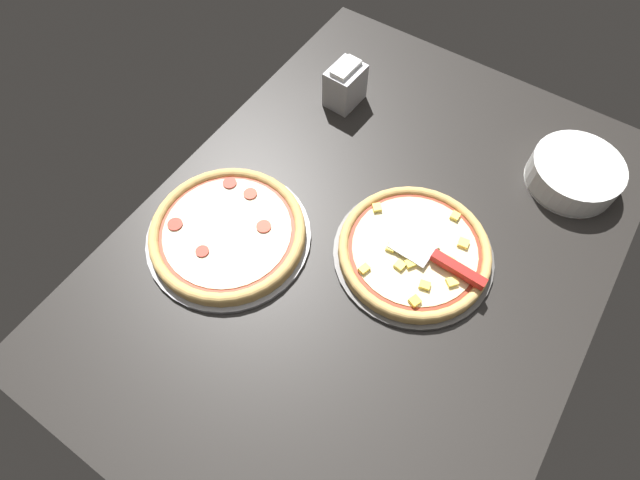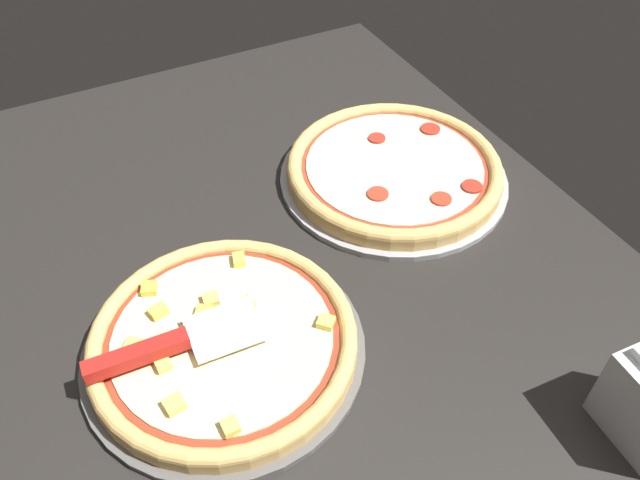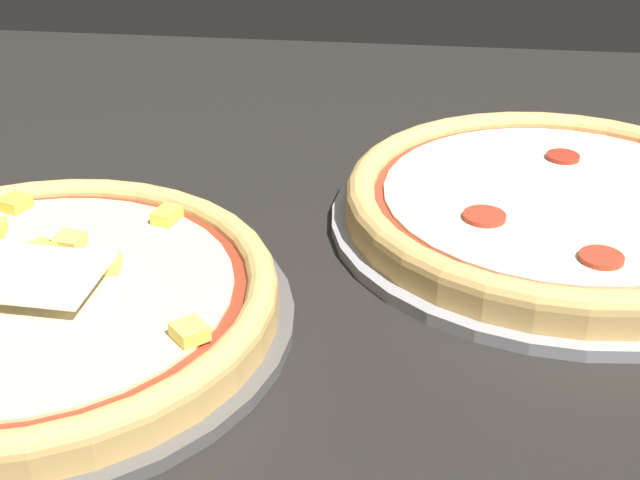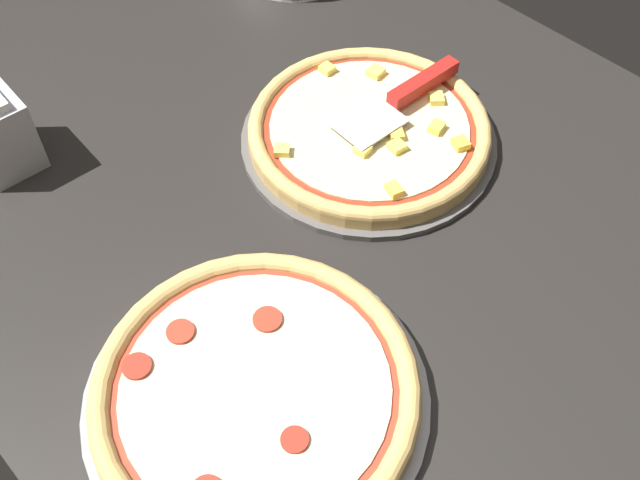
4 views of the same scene
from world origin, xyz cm
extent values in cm
cube|color=black|center=(0.00, 0.00, -1.80)|extent=(141.38, 103.64, 3.60)
cylinder|color=#565451|center=(2.32, -10.57, 0.50)|extent=(36.98, 36.98, 1.00)
cylinder|color=#DBAD60|center=(2.32, -10.57, 1.95)|extent=(34.76, 34.76, 1.89)
torus|color=#DBAD60|center=(2.32, -10.57, 2.89)|extent=(34.76, 34.76, 2.21)
cylinder|color=maroon|center=(2.32, -10.57, 2.97)|extent=(30.21, 30.21, 0.15)
cylinder|color=beige|center=(2.32, -10.57, 3.09)|extent=(28.50, 28.50, 0.40)
cube|color=#F9E05B|center=(6.82, 2.07, 3.80)|extent=(2.87, 2.87, 1.01)
cube|color=#F4D64C|center=(-8.71, -3.78, 3.80)|extent=(2.66, 2.26, 1.01)
cube|color=yellow|center=(-9.28, -16.67, 3.80)|extent=(2.73, 2.67, 1.01)
cube|color=#F9E05B|center=(-3.59, -9.89, 3.80)|extent=(2.36, 2.36, 1.01)
cube|color=#F9E05B|center=(9.31, -19.13, 3.80)|extent=(2.50, 2.58, 1.01)
cube|color=#F9E05B|center=(14.91, -14.36, 3.80)|extent=(2.05, 1.92, 1.01)
cube|color=#F4D64C|center=(-4.86, -16.72, 3.80)|extent=(2.31, 2.65, 1.01)
cube|color=#F9E05B|center=(-0.87, -21.27, 3.80)|extent=(3.02, 2.98, 1.01)
cube|color=#F4D64C|center=(4.08, -13.35, 3.80)|extent=(2.59, 2.60, 1.01)
cube|color=#F9E05B|center=(-0.75, -6.00, 3.80)|extent=(2.23, 2.17, 1.01)
cube|color=#F4D64C|center=(-1.91, -11.57, 3.80)|extent=(2.88, 2.80, 1.01)
cube|color=#F9E05B|center=(3.51, -18.63, 3.80)|extent=(1.83, 1.89, 1.01)
cylinder|color=#939399|center=(-17.52, 27.82, 0.50)|extent=(38.67, 38.67, 1.00)
cylinder|color=#DBAD60|center=(-17.52, 27.82, 1.98)|extent=(36.35, 36.35, 1.96)
torus|color=#DBAD60|center=(-17.52, 27.82, 2.96)|extent=(36.35, 36.35, 2.50)
cylinder|color=#A33823|center=(-17.52, 27.82, 3.04)|extent=(31.59, 31.59, 0.15)
cylinder|color=beige|center=(-17.52, 27.82, 3.16)|extent=(29.80, 29.80, 0.40)
cylinder|color=#AD2D1E|center=(-6.70, 35.71, 3.56)|extent=(3.34, 3.34, 0.40)
cylinder|color=#B73823|center=(-12.09, 21.30, 3.56)|extent=(3.44, 3.44, 0.40)
cylinder|color=#AD2D1E|center=(-24.99, 28.86, 3.56)|extent=(3.01, 3.01, 0.40)
cylinder|color=#B73823|center=(-6.47, 29.56, 3.56)|extent=(3.28, 3.28, 0.40)
cube|color=silver|center=(2.27, -10.08, 4.42)|extent=(8.00, 9.63, 0.24)
cube|color=red|center=(1.75, -21.12, 5.30)|extent=(2.79, 12.90, 2.00)
camera|label=1|loc=(-55.25, -23.08, 101.72)|focal=28.00mm
camera|label=2|loc=(50.39, -21.27, 68.47)|focal=35.00mm
camera|label=3|loc=(52.10, 16.06, 36.21)|focal=50.00mm
camera|label=4|loc=(-49.20, 48.36, 77.24)|focal=42.00mm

